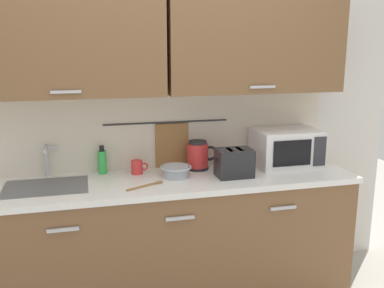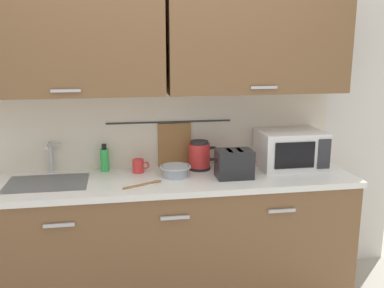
# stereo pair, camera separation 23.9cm
# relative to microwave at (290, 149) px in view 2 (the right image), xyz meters

# --- Properties ---
(counter_unit) EXTENTS (2.53, 0.64, 0.90)m
(counter_unit) POSITION_rel_microwave_xyz_m (-0.91, -0.11, -0.58)
(counter_unit) COLOR brown
(counter_unit) RESTS_ON ground
(back_wall_assembly) EXTENTS (3.70, 0.41, 2.50)m
(back_wall_assembly) POSITION_rel_microwave_xyz_m (-0.90, 0.12, 0.49)
(back_wall_assembly) COLOR silver
(back_wall_assembly) RESTS_ON ground
(sink_faucet) EXTENTS (0.09, 0.17, 0.22)m
(sink_faucet) POSITION_rel_microwave_xyz_m (-1.69, 0.12, 0.01)
(sink_faucet) COLOR #B2B5BA
(sink_faucet) RESTS_ON counter_unit
(microwave) EXTENTS (0.46, 0.35, 0.27)m
(microwave) POSITION_rel_microwave_xyz_m (0.00, 0.00, 0.00)
(microwave) COLOR white
(microwave) RESTS_ON counter_unit
(electric_kettle) EXTENTS (0.23, 0.16, 0.21)m
(electric_kettle) POSITION_rel_microwave_xyz_m (-0.65, 0.06, -0.03)
(electric_kettle) COLOR black
(electric_kettle) RESTS_ON counter_unit
(dish_soap_bottle) EXTENTS (0.06, 0.06, 0.20)m
(dish_soap_bottle) POSITION_rel_microwave_xyz_m (-1.33, 0.12, -0.05)
(dish_soap_bottle) COLOR green
(dish_soap_bottle) RESTS_ON counter_unit
(mug_near_sink) EXTENTS (0.12, 0.08, 0.09)m
(mug_near_sink) POSITION_rel_microwave_xyz_m (-1.09, 0.05, -0.09)
(mug_near_sink) COLOR red
(mug_near_sink) RESTS_ON counter_unit
(mixing_bowl) EXTENTS (0.21, 0.21, 0.08)m
(mixing_bowl) POSITION_rel_microwave_xyz_m (-0.85, -0.09, -0.09)
(mixing_bowl) COLOR #A5ADB7
(mixing_bowl) RESTS_ON counter_unit
(toaster) EXTENTS (0.26, 0.17, 0.19)m
(toaster) POSITION_rel_microwave_xyz_m (-0.46, -0.17, -0.04)
(toaster) COLOR #232326
(toaster) RESTS_ON counter_unit
(mug_by_kettle) EXTENTS (0.12, 0.08, 0.09)m
(mug_by_kettle) POSITION_rel_microwave_xyz_m (-0.38, 0.05, -0.09)
(mug_by_kettle) COLOR red
(mug_by_kettle) RESTS_ON counter_unit
(wooden_spoon) EXTENTS (0.26, 0.15, 0.01)m
(wooden_spoon) POSITION_rel_microwave_xyz_m (-1.05, -0.23, -0.13)
(wooden_spoon) COLOR #9E7042
(wooden_spoon) RESTS_ON counter_unit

